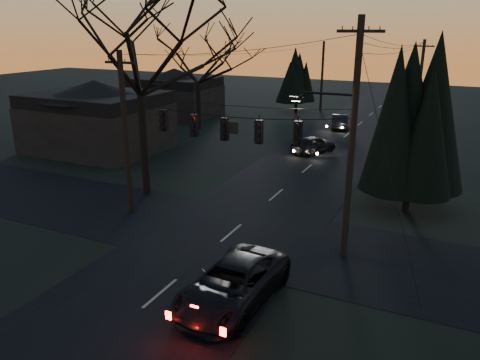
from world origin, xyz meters
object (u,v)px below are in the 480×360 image
at_px(sedan_oncoming_b, 340,121).
at_px(utility_pole_right, 343,256).
at_px(evergreen_right, 415,124).
at_px(suv_near, 233,284).
at_px(utility_pole_far_r, 414,132).
at_px(utility_pole_far_l, 320,111).
at_px(utility_pole_left, 132,213).
at_px(sedan_oncoming_a, 313,145).
at_px(bare_tree_left, 138,53).

bearing_deg(sedan_oncoming_b, utility_pole_right, 92.43).
bearing_deg(evergreen_right, sedan_oncoming_b, 113.32).
height_order(evergreen_right, suv_near, evergreen_right).
relative_size(utility_pole_far_r, utility_pole_far_l, 1.06).
xyz_separation_m(utility_pole_right, suv_near, (-2.76, -5.36, 0.76)).
bearing_deg(utility_pole_left, utility_pole_far_l, 90.00).
xyz_separation_m(utility_pole_left, sedan_oncoming_a, (5.11, 16.39, 0.69)).
relative_size(suv_near, sedan_oncoming_a, 1.35).
xyz_separation_m(utility_pole_far_r, sedan_oncoming_a, (-6.39, -11.61, 0.69)).
xyz_separation_m(utility_pole_left, suv_near, (8.74, -5.36, 0.76)).
bearing_deg(bare_tree_left, utility_pole_right, -12.82).
bearing_deg(utility_pole_left, sedan_oncoming_b, 80.12).
relative_size(utility_pole_far_l, sedan_oncoming_b, 1.87).
relative_size(evergreen_right, sedan_oncoming_a, 2.08).
bearing_deg(utility_pole_right, sedan_oncoming_b, 104.38).
relative_size(utility_pole_left, utility_pole_far_r, 1.00).
height_order(utility_pole_far_l, evergreen_right, evergreen_right).
xyz_separation_m(utility_pole_far_l, bare_tree_left, (-1.09, -33.14, 8.20)).
distance_m(utility_pole_left, bare_tree_left, 8.75).
bearing_deg(bare_tree_left, utility_pole_far_l, 88.12).
distance_m(utility_pole_far_r, suv_near, 33.48).
height_order(utility_pole_right, suv_near, utility_pole_right).
distance_m(utility_pole_far_r, evergreen_right, 21.90).
bearing_deg(utility_pole_right, utility_pole_far_r, 90.00).
bearing_deg(suv_near, evergreen_right, 72.28).
bearing_deg(sedan_oncoming_b, suv_near, 85.32).
xyz_separation_m(evergreen_right, suv_near, (-4.53, -12.07, -4.06)).
bearing_deg(utility_pole_far_l, suv_near, -78.06).
bearing_deg(sedan_oncoming_b, bare_tree_left, 64.52).
height_order(utility_pole_right, bare_tree_left, bare_tree_left).
height_order(utility_pole_left, bare_tree_left, bare_tree_left).
distance_m(utility_pole_far_r, bare_tree_left, 29.28).
bearing_deg(utility_pole_far_r, utility_pole_left, -112.33).
xyz_separation_m(utility_pole_far_l, evergreen_right, (13.28, -29.29, 4.82)).
bearing_deg(suv_near, sedan_oncoming_a, 102.37).
relative_size(utility_pole_right, utility_pole_far_l, 1.25).
xyz_separation_m(utility_pole_far_l, sedan_oncoming_b, (4.65, -9.29, 0.70)).
height_order(evergreen_right, sedan_oncoming_a, evergreen_right).
height_order(bare_tree_left, suv_near, bare_tree_left).
relative_size(sedan_oncoming_a, sedan_oncoming_b, 0.95).
height_order(suv_near, sedan_oncoming_b, suv_near).
height_order(utility_pole_right, evergreen_right, evergreen_right).
bearing_deg(suv_near, utility_pole_right, 65.65).
distance_m(evergreen_right, sedan_oncoming_a, 13.33).
bearing_deg(utility_pole_far_r, bare_tree_left, -116.60).
distance_m(bare_tree_left, evergreen_right, 15.25).
bearing_deg(suv_near, sedan_oncoming_b, 100.14).
distance_m(utility_pole_far_l, evergreen_right, 32.52).
distance_m(utility_pole_right, utility_pole_left, 11.50).
bearing_deg(utility_pole_far_l, utility_pole_right, -72.28).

